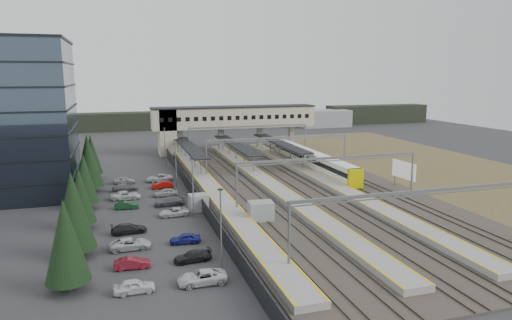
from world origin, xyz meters
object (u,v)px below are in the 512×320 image
object	(u,v)px
train	(312,160)
billboard	(404,171)
footbridge	(223,120)
relay_cabin_far	(198,202)
relay_cabin_near	(261,212)

from	to	relation	value
train	billboard	distance (m)	21.28
footbridge	train	bearing A→B (deg)	-64.39
relay_cabin_far	train	distance (m)	34.46
footbridge	billboard	world-z (taller)	footbridge
relay_cabin_near	train	distance (m)	34.88
relay_cabin_far	train	size ratio (longest dim) A/B	0.07
footbridge	billboard	distance (m)	49.89
relay_cabin_near	footbridge	bearing A→B (deg)	82.05
footbridge	train	distance (m)	29.09
billboard	footbridge	bearing A→B (deg)	113.76
relay_cabin_near	relay_cabin_far	world-z (taller)	relay_cabin_near
train	billboard	xyz separation A→B (m)	(7.71, -19.79, 1.28)
footbridge	relay_cabin_near	bearing A→B (deg)	-97.95
relay_cabin_near	footbridge	world-z (taller)	footbridge
relay_cabin_far	footbridge	size ratio (longest dim) A/B	0.07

